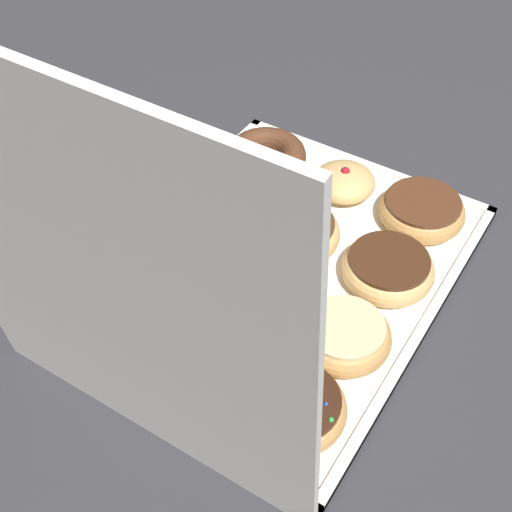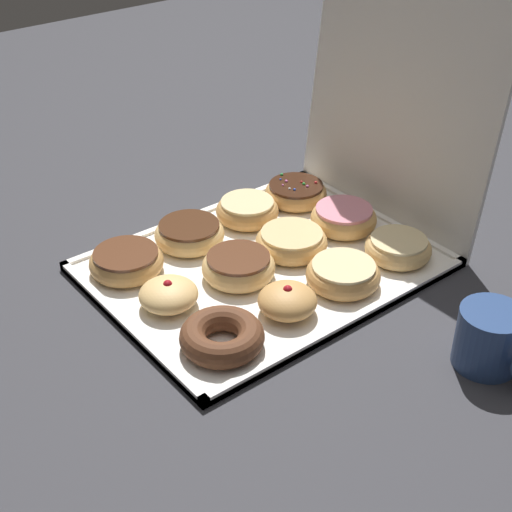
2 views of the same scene
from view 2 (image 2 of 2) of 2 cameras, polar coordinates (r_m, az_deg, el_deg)
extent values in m
plane|color=#333338|center=(1.20, 0.60, -0.95)|extent=(3.00, 3.00, 0.00)
cube|color=white|center=(1.20, 0.60, -0.76)|extent=(0.40, 0.52, 0.01)
cube|color=white|center=(1.09, -9.93, -5.31)|extent=(0.40, 0.01, 0.01)
cube|color=white|center=(1.35, 9.04, 3.11)|extent=(0.40, 0.01, 0.01)
cube|color=white|center=(1.33, -4.66, 3.01)|extent=(0.01, 0.52, 0.01)
cube|color=white|center=(1.08, 7.09, -5.16)|extent=(0.01, 0.52, 0.01)
cube|color=white|center=(1.28, 11.00, 12.39)|extent=(0.40, 0.05, 0.47)
torus|color=tan|center=(1.19, -9.90, -0.48)|extent=(0.12, 0.12, 0.03)
cylinder|color=#59331E|center=(1.18, -9.98, 0.17)|extent=(0.10, 0.10, 0.01)
ellipsoid|color=#E5B770|center=(1.10, -6.72, -2.95)|extent=(0.09, 0.09, 0.04)
sphere|color=#B21923|center=(1.09, -6.78, -2.19)|extent=(0.01, 0.01, 0.01)
torus|color=#59331E|center=(1.02, -2.63, -6.18)|extent=(0.12, 0.12, 0.04)
torus|color=#E5B770|center=(1.24, -5.13, 1.67)|extent=(0.12, 0.12, 0.04)
cylinder|color=#472816|center=(1.23, -5.16, 2.33)|extent=(0.10, 0.10, 0.01)
torus|color=#E5B770|center=(1.16, -1.35, -0.87)|extent=(0.12, 0.12, 0.04)
cylinder|color=#59331E|center=(1.15, -1.36, -0.14)|extent=(0.10, 0.10, 0.01)
ellipsoid|color=tan|center=(1.08, 2.42, -3.45)|extent=(0.09, 0.09, 0.04)
sphere|color=#B21923|center=(1.07, 2.45, -2.61)|extent=(0.01, 0.01, 0.01)
torus|color=tan|center=(1.31, -0.67, 3.48)|extent=(0.11, 0.11, 0.04)
cylinder|color=beige|center=(1.30, -0.68, 4.12)|extent=(0.09, 0.09, 0.01)
torus|color=tan|center=(1.22, 2.60, 1.16)|extent=(0.12, 0.12, 0.03)
cylinder|color=#EACC8C|center=(1.21, 2.62, 1.80)|extent=(0.10, 0.10, 0.01)
torus|color=tan|center=(1.15, 6.69, -1.45)|extent=(0.12, 0.12, 0.04)
cylinder|color=beige|center=(1.14, 6.75, -0.77)|extent=(0.10, 0.10, 0.01)
torus|color=tan|center=(1.37, 3.08, 4.84)|extent=(0.11, 0.11, 0.03)
cylinder|color=#381E11|center=(1.36, 3.10, 5.40)|extent=(0.10, 0.10, 0.01)
sphere|color=white|center=(1.34, 2.58, 5.18)|extent=(0.00, 0.00, 0.00)
sphere|color=pink|center=(1.35, 2.07, 5.45)|extent=(0.00, 0.00, 0.00)
sphere|color=blue|center=(1.37, 1.90, 5.90)|extent=(0.00, 0.00, 0.00)
sphere|color=red|center=(1.37, 3.52, 5.69)|extent=(0.00, 0.00, 0.00)
sphere|color=red|center=(1.37, 4.61, 5.63)|extent=(0.01, 0.01, 0.01)
sphere|color=pink|center=(1.37, 2.34, 5.75)|extent=(0.01, 0.01, 0.01)
sphere|color=green|center=(1.36, 3.69, 5.54)|extent=(0.01, 0.01, 0.01)
sphere|color=green|center=(1.39, 1.98, 6.25)|extent=(0.01, 0.01, 0.01)
sphere|color=pink|center=(1.35, 3.96, 5.35)|extent=(0.01, 0.01, 0.01)
sphere|color=blue|center=(1.34, 2.97, 5.11)|extent=(0.00, 0.00, 0.00)
torus|color=tan|center=(1.29, 6.86, 2.78)|extent=(0.11, 0.11, 0.04)
cylinder|color=pink|center=(1.28, 6.92, 3.47)|extent=(0.10, 0.10, 0.01)
torus|color=#E5B770|center=(1.23, 10.84, 0.57)|extent=(0.11, 0.11, 0.03)
cylinder|color=beige|center=(1.22, 10.92, 1.19)|extent=(0.09, 0.09, 0.01)
cylinder|color=navy|center=(1.04, 17.41, -6.02)|extent=(0.09, 0.09, 0.09)
cylinder|color=black|center=(1.02, 17.76, -4.40)|extent=(0.08, 0.08, 0.01)
camera|label=1|loc=(1.59, 10.60, 32.72)|focal=49.52mm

